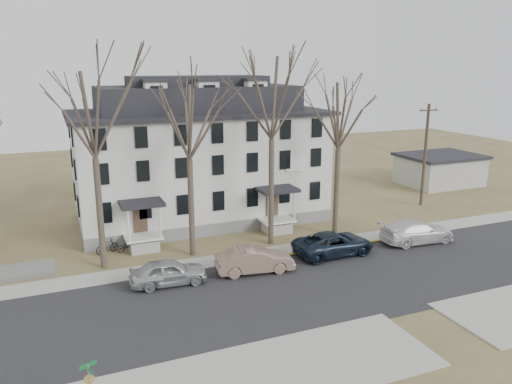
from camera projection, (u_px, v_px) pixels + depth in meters
name	position (u px, v px, depth m)	size (l,w,h in m)	color
ground	(326.00, 302.00, 28.06)	(120.00, 120.00, 0.00)	brown
main_road	(309.00, 287.00, 29.85)	(120.00, 10.00, 0.04)	#27272A
far_sidewalk	(268.00, 253.00, 35.22)	(120.00, 2.00, 0.08)	#A09F97
yellow_curb	(336.00, 248.00, 36.26)	(14.00, 0.25, 0.06)	gold
boarding_house	(199.00, 157.00, 42.06)	(20.80, 12.36, 12.05)	slate
distant_building	(440.00, 169.00, 55.15)	(8.50, 6.50, 3.35)	#A09F97
tree_far_left	(91.00, 109.00, 30.20)	(8.40, 8.40, 13.72)	#473B31
tree_mid_left	(188.00, 117.00, 32.60)	(7.80, 7.80, 12.74)	#473B31
tree_center	(272.00, 92.00, 34.45)	(9.00, 9.00, 14.70)	#473B31
tree_mid_right	(340.00, 111.00, 36.85)	(7.80, 7.80, 12.74)	#473B31
utility_pole_far	(425.00, 154.00, 46.20)	(2.00, 0.28, 9.50)	#3D3023
car_silver	(168.00, 273.00, 30.02)	(1.85, 4.61, 1.57)	#AAADB0
car_tan	(255.00, 260.00, 31.78)	(1.74, 4.98, 1.64)	#8A6C5F
car_navy	(334.00, 244.00, 34.75)	(2.66, 5.76, 1.60)	#16212F
car_white	(417.00, 232.00, 37.15)	(2.32, 5.70, 1.66)	silver
bicycle_left	(128.00, 246.00, 35.38)	(0.58, 1.66, 0.87)	black
bicycle_right	(107.00, 247.00, 35.02)	(0.48, 1.72, 1.03)	black
street_sign	(90.00, 382.00, 18.39)	(0.67, 0.67, 2.37)	gray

